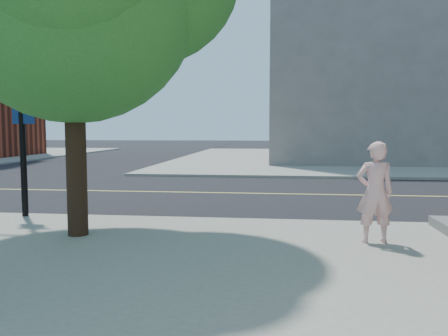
# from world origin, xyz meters

# --- Properties ---
(ground) EXTENTS (140.00, 140.00, 0.00)m
(ground) POSITION_xyz_m (0.00, 0.00, 0.00)
(ground) COLOR black
(ground) RESTS_ON ground
(road_ew) EXTENTS (140.00, 9.00, 0.01)m
(road_ew) POSITION_xyz_m (0.00, 4.50, 0.01)
(road_ew) COLOR black
(road_ew) RESTS_ON ground
(sidewalk_ne) EXTENTS (29.00, 25.00, 0.12)m
(sidewalk_ne) POSITION_xyz_m (13.50, 21.50, 0.06)
(sidewalk_ne) COLOR gray
(sidewalk_ne) RESTS_ON ground
(filler_ne) EXTENTS (18.00, 16.00, 14.00)m
(filler_ne) POSITION_xyz_m (14.00, 22.00, 7.12)
(filler_ne) COLOR slate
(filler_ne) RESTS_ON sidewalk_ne
(man_on_phone) EXTENTS (0.65, 0.45, 1.68)m
(man_on_phone) POSITION_xyz_m (7.02, -1.80, 0.96)
(man_on_phone) COLOR beige
(man_on_phone) RESTS_ON sidewalk_se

